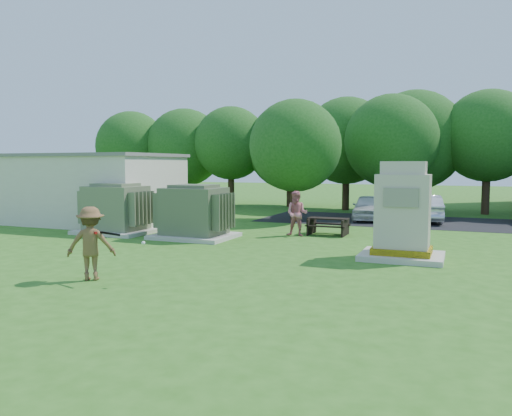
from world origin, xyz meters
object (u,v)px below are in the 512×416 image
at_px(generator_cabinet, 403,217).
at_px(batter, 91,243).
at_px(transformer_right, 194,213).
at_px(transformer_left, 116,210).
at_px(car_silver_a, 424,208).
at_px(car_white, 368,207).
at_px(person_by_generator, 406,231).
at_px(person_at_picnic, 297,214).
at_px(picnic_table, 328,224).

distance_m(generator_cabinet, batter, 8.91).
bearing_deg(transformer_right, transformer_left, 180.00).
bearing_deg(car_silver_a, transformer_left, 28.73).
distance_m(transformer_right, car_white, 10.33).
distance_m(transformer_right, car_silver_a, 12.12).
height_order(batter, car_white, batter).
height_order(transformer_left, batter, transformer_left).
xyz_separation_m(batter, person_by_generator, (6.90, 5.74, -0.04)).
bearing_deg(generator_cabinet, car_silver_a, 90.60).
xyz_separation_m(transformer_right, car_white, (5.13, 8.96, -0.32)).
relative_size(transformer_right, person_by_generator, 1.72).
relative_size(batter, person_by_generator, 1.04).
xyz_separation_m(transformer_right, person_by_generator, (8.06, -1.42, -0.10)).
xyz_separation_m(generator_cabinet, person_by_generator, (0.12, -0.04, -0.41)).
xyz_separation_m(person_by_generator, person_at_picnic, (-4.53, 3.40, 0.03)).
distance_m(generator_cabinet, car_silver_a, 10.66).
xyz_separation_m(transformer_right, batter, (1.16, -7.16, -0.06)).
height_order(generator_cabinet, picnic_table, generator_cabinet).
bearing_deg(picnic_table, batter, -108.93).
height_order(batter, car_silver_a, batter).
distance_m(transformer_left, transformer_right, 3.70).
distance_m(generator_cabinet, person_at_picnic, 5.55).
bearing_deg(batter, car_silver_a, -141.07).
height_order(picnic_table, person_by_generator, person_by_generator).
bearing_deg(batter, generator_cabinet, -168.54).
bearing_deg(picnic_table, generator_cabinet, -51.52).
height_order(picnic_table, car_white, car_white).
height_order(picnic_table, car_silver_a, car_silver_a).
height_order(transformer_left, generator_cabinet, generator_cabinet).
relative_size(batter, car_silver_a, 0.45).
height_order(car_white, car_silver_a, car_silver_a).
relative_size(transformer_left, person_at_picnic, 1.66).
bearing_deg(batter, transformer_left, -84.79).
relative_size(picnic_table, car_silver_a, 0.40).
bearing_deg(person_at_picnic, batter, -107.51).
xyz_separation_m(picnic_table, batter, (-3.43, -9.99, 0.48)).
bearing_deg(batter, car_white, -132.80).
bearing_deg(person_at_picnic, generator_cabinet, -40.29).
bearing_deg(car_silver_a, person_at_picnic, 49.43).
relative_size(generator_cabinet, batter, 1.62).
height_order(transformer_left, person_by_generator, transformer_left).
xyz_separation_m(transformer_left, picnic_table, (8.29, 2.83, -0.54)).
xyz_separation_m(generator_cabinet, picnic_table, (-3.35, 4.21, -0.85)).
bearing_deg(car_white, transformer_right, -127.70).
relative_size(transformer_left, car_white, 0.79).
bearing_deg(generator_cabinet, car_white, 105.19).
bearing_deg(person_by_generator, picnic_table, -49.63).
height_order(transformer_right, generator_cabinet, generator_cabinet).
height_order(generator_cabinet, batter, generator_cabinet).
distance_m(picnic_table, person_by_generator, 5.51).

